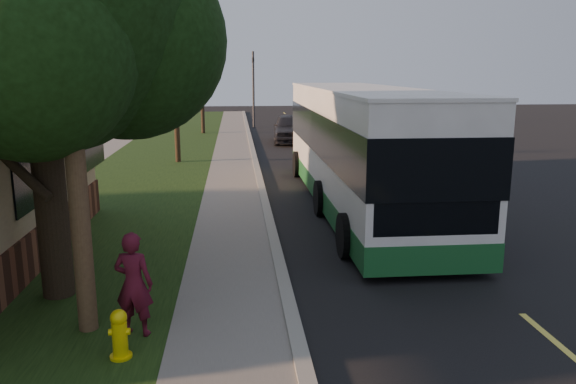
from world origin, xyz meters
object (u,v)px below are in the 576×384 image
(fire_hydrant, at_px, (120,334))
(traffic_signal, at_px, (253,84))
(utility_pole, at_px, (65,35))
(transit_bus, at_px, (361,144))
(leafy_tree, at_px, (38,8))
(bare_tree_near, at_px, (176,116))
(bare_tree_far, at_px, (202,104))
(skateboarder, at_px, (134,284))
(distant_car, at_px, (290,128))

(fire_hydrant, height_order, traffic_signal, traffic_signal)
(utility_pole, distance_m, transit_bus, 10.64)
(traffic_signal, relative_size, transit_bus, 0.41)
(leafy_tree, bearing_deg, fire_hydrant, -59.33)
(leafy_tree, relative_size, bare_tree_near, 1.81)
(bare_tree_far, xyz_separation_m, skateboarder, (0.50, -29.27, -1.10))
(fire_hydrant, bearing_deg, transit_bus, 58.86)
(bare_tree_far, height_order, skateboarder, bare_tree_far)
(bare_tree_near, bearing_deg, leafy_tree, -92.50)
(bare_tree_near, height_order, distant_car, bare_tree_near)
(bare_tree_near, bearing_deg, transit_bus, -53.87)
(bare_tree_near, bearing_deg, fire_hydrant, -87.14)
(distant_car, bearing_deg, transit_bus, -84.01)
(utility_pole, height_order, distant_car, utility_pole)
(skateboarder, bearing_deg, traffic_signal, -82.50)
(fire_hydrant, distance_m, transit_bus, 10.82)
(distant_car, bearing_deg, utility_pole, -99.35)
(bare_tree_near, xyz_separation_m, distant_car, (5.84, 7.11, -1.32))
(bare_tree_near, bearing_deg, traffic_signal, 75.96)
(utility_pole, distance_m, skateboarder, 3.82)
(traffic_signal, bearing_deg, bare_tree_near, -104.04)
(utility_pole, bearing_deg, fire_hydrant, -54.62)
(utility_pole, height_order, transit_bus, utility_pole)
(bare_tree_far, xyz_separation_m, traffic_signal, (3.50, 4.00, 1.16))
(fire_hydrant, relative_size, bare_tree_near, 0.17)
(fire_hydrant, relative_size, leafy_tree, 0.09)
(fire_hydrant, bearing_deg, skateboarder, 82.23)
(leafy_tree, distance_m, skateboarder, 4.96)
(traffic_signal, bearing_deg, leafy_tree, -98.47)
(bare_tree_near, distance_m, skateboarder, 17.34)
(utility_pole, xyz_separation_m, transit_bus, (6.25, 8.18, -2.69))
(bare_tree_near, bearing_deg, bare_tree_far, 87.61)
(fire_hydrant, distance_m, utility_pole, 4.37)
(fire_hydrant, height_order, distant_car, distant_car)
(traffic_signal, bearing_deg, transit_bus, -84.38)
(bare_tree_far, bearing_deg, fire_hydrant, -89.24)
(bare_tree_far, bearing_deg, leafy_tree, -92.45)
(traffic_signal, distance_m, distant_car, 9.37)
(leafy_tree, bearing_deg, skateboarder, -48.90)
(fire_hydrant, height_order, leafy_tree, leafy_tree)
(utility_pole, xyz_separation_m, bare_tree_far, (0.31, 29.01, -2.63))
(traffic_signal, height_order, transit_bus, traffic_signal)
(skateboarder, bearing_deg, distant_car, -88.58)
(fire_hydrant, distance_m, leafy_tree, 5.65)
(fire_hydrant, height_order, skateboarder, skateboarder)
(skateboarder, xyz_separation_m, distant_car, (4.84, 24.38, -0.07))
(bare_tree_far, bearing_deg, skateboarder, -89.02)
(leafy_tree, height_order, distant_car, leafy_tree)
(bare_tree_far, bearing_deg, transit_bus, -74.07)
(utility_pole, distance_m, traffic_signal, 33.26)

